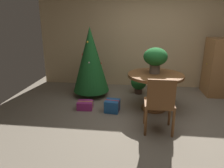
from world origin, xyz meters
name	(u,v)px	position (x,y,z in m)	size (l,w,h in m)	color
ground_plane	(156,122)	(0.00, 0.00, 0.00)	(6.60, 6.60, 0.00)	#756B5B
back_wall_panel	(152,38)	(0.00, 2.20, 1.30)	(6.00, 0.10, 2.60)	tan
round_dining_table	(155,83)	(0.00, 0.59, 0.55)	(1.09, 1.09, 0.74)	brown
flower_vase	(155,58)	(-0.02, 0.65, 1.06)	(0.47, 0.47, 0.51)	#665B51
wooden_chair_near	(160,102)	(0.00, -0.34, 0.53)	(0.47, 0.43, 0.93)	brown
holiday_tree	(91,60)	(-1.44, 1.22, 0.87)	(0.85, 0.85, 1.62)	brown
gift_box_purple	(85,105)	(-1.40, 0.42, 0.08)	(0.32, 0.26, 0.17)	#9E287A
gift_box_blue	(112,106)	(-0.83, 0.37, 0.12)	(0.31, 0.30, 0.24)	#1E569E
wooden_cabinet	(217,67)	(1.54, 1.69, 0.68)	(0.52, 0.69, 1.35)	#9E6B3D
potted_plant	(139,83)	(-0.31, 1.50, 0.27)	(0.38, 0.38, 0.48)	#4C382D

